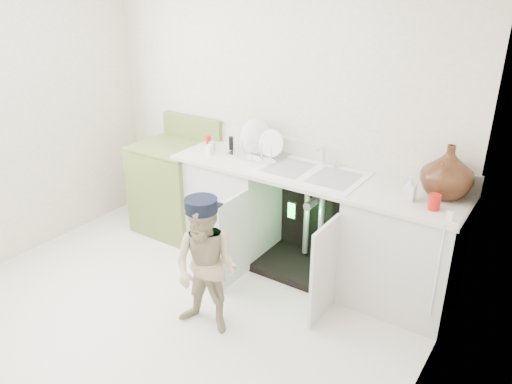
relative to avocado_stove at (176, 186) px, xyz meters
The scene contains 5 objects.
ground 1.55m from the avocado_stove, 52.69° to the right, with size 3.50×3.50×0.00m, color beige.
room_shell 1.69m from the avocado_stove, 52.69° to the right, with size 6.00×5.50×1.26m.
counter_run 1.50m from the avocado_stove, ahead, with size 2.44×1.02×1.28m.
avocado_stove is the anchor object (origin of this frame).
repair_worker 1.61m from the avocado_stove, 40.54° to the right, with size 0.56×0.95×1.01m.
Camera 1 is at (2.24, -2.11, 2.38)m, focal length 35.00 mm.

